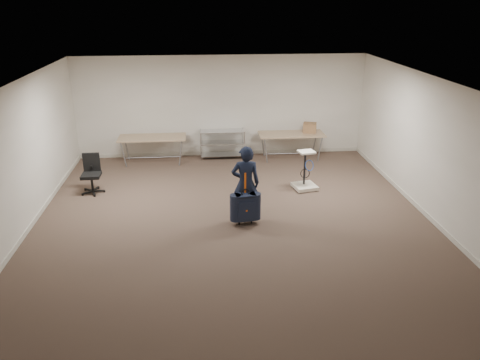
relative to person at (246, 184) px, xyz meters
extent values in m
plane|color=#423128|center=(-0.25, -0.25, -0.78)|extent=(9.00, 9.00, 0.00)
plane|color=beige|center=(-0.25, 4.25, 0.62)|extent=(8.00, 0.00, 8.00)
plane|color=beige|center=(-0.25, -4.75, 0.62)|extent=(8.00, 0.00, 8.00)
plane|color=beige|center=(-4.25, -0.25, 0.62)|extent=(0.00, 9.00, 9.00)
plane|color=beige|center=(3.75, -0.25, 0.62)|extent=(0.00, 9.00, 9.00)
plane|color=white|center=(-0.25, -0.25, 2.02)|extent=(8.00, 8.00, 0.00)
cube|color=beige|center=(-0.25, 4.24, -0.73)|extent=(8.00, 0.02, 0.10)
cube|color=beige|center=(-4.24, -0.25, -0.73)|extent=(0.02, 9.00, 0.10)
cube|color=beige|center=(3.74, -0.25, -0.73)|extent=(0.02, 9.00, 0.10)
cube|color=#A07F62|center=(-2.15, 3.70, -0.07)|extent=(1.80, 0.75, 0.03)
cylinder|color=gray|center=(-2.15, 3.70, -0.63)|extent=(1.50, 0.02, 0.02)
cylinder|color=gray|center=(-2.90, 3.40, -0.43)|extent=(0.13, 0.04, 0.69)
cylinder|color=gray|center=(-1.40, 3.40, -0.43)|extent=(0.13, 0.04, 0.69)
cylinder|color=gray|center=(-2.90, 4.00, -0.43)|extent=(0.13, 0.04, 0.69)
cylinder|color=gray|center=(-1.40, 4.00, -0.43)|extent=(0.13, 0.04, 0.69)
cube|color=#A07F62|center=(1.65, 3.70, -0.07)|extent=(1.80, 0.75, 0.03)
cylinder|color=gray|center=(1.65, 3.70, -0.63)|extent=(1.50, 0.02, 0.02)
cylinder|color=gray|center=(0.90, 3.40, -0.43)|extent=(0.13, 0.04, 0.69)
cylinder|color=gray|center=(2.40, 3.40, -0.43)|extent=(0.13, 0.04, 0.69)
cylinder|color=gray|center=(0.90, 4.00, -0.43)|extent=(0.13, 0.04, 0.69)
cylinder|color=gray|center=(2.40, 4.00, -0.43)|extent=(0.13, 0.04, 0.69)
cylinder|color=silver|center=(-0.85, 3.72, -0.38)|extent=(0.02, 0.02, 0.80)
cylinder|color=silver|center=(0.35, 3.72, -0.38)|extent=(0.02, 0.02, 0.80)
cylinder|color=silver|center=(-0.85, 4.17, -0.38)|extent=(0.02, 0.02, 0.80)
cylinder|color=silver|center=(0.35, 4.17, -0.38)|extent=(0.02, 0.02, 0.80)
cube|color=silver|center=(-0.25, 3.95, -0.68)|extent=(1.20, 0.45, 0.02)
cube|color=silver|center=(-0.25, 3.95, -0.33)|extent=(1.20, 0.45, 0.02)
cube|color=silver|center=(-0.25, 3.95, 0.00)|extent=(1.20, 0.45, 0.01)
imported|color=black|center=(0.00, 0.00, 0.00)|extent=(0.58, 0.38, 1.56)
cube|color=black|center=(-0.02, -0.22, -0.40)|extent=(0.42, 0.27, 0.54)
cube|color=black|center=(-0.03, -0.20, -0.69)|extent=(0.37, 0.20, 0.03)
cylinder|color=black|center=(-0.15, -0.24, -0.74)|extent=(0.03, 0.08, 0.07)
cylinder|color=black|center=(0.10, -0.21, -0.74)|extent=(0.03, 0.08, 0.07)
torus|color=black|center=(-0.02, -0.22, -0.10)|extent=(0.17, 0.04, 0.17)
cube|color=#FE620D|center=(-0.03, -0.20, 0.10)|extent=(0.04, 0.01, 0.42)
cylinder|color=black|center=(-3.39, 1.69, -0.74)|extent=(0.55, 0.55, 0.08)
cylinder|color=black|center=(-3.39, 1.69, -0.55)|extent=(0.05, 0.05, 0.37)
cube|color=black|center=(-3.39, 1.69, -0.35)|extent=(0.43, 0.43, 0.07)
cube|color=black|center=(-3.39, 1.89, -0.10)|extent=(0.38, 0.06, 0.44)
cube|color=beige|center=(1.56, 1.48, -0.72)|extent=(0.60, 0.60, 0.08)
cylinder|color=black|center=(1.36, 1.28, -0.76)|extent=(0.06, 0.06, 0.04)
cylinder|color=black|center=(1.56, 1.53, -0.27)|extent=(0.05, 0.05, 0.82)
cube|color=beige|center=(1.56, 1.48, 0.14)|extent=(0.41, 0.37, 0.04)
torus|color=blue|center=(1.61, 1.40, -0.17)|extent=(0.28, 0.16, 0.25)
cube|color=#916043|center=(2.17, 3.76, 0.08)|extent=(0.42, 0.36, 0.27)
camera|label=1|loc=(-0.88, -8.58, 3.47)|focal=35.00mm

